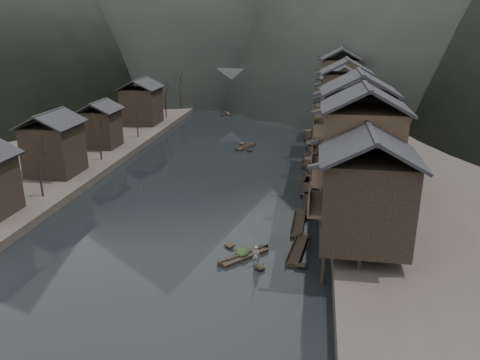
# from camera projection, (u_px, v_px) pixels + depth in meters

# --- Properties ---
(water) EXTENTS (300.00, 300.00, 0.00)m
(water) POSITION_uv_depth(u_px,v_px,m) (187.00, 220.00, 49.82)
(water) COLOR black
(water) RESTS_ON ground
(right_bank) EXTENTS (40.00, 200.00, 1.80)m
(right_bank) POSITION_uv_depth(u_px,v_px,m) (442.00, 137.00, 81.51)
(right_bank) COLOR #2D2823
(right_bank) RESTS_ON ground
(left_bank) EXTENTS (40.00, 200.00, 1.20)m
(left_bank) POSITION_uv_depth(u_px,v_px,m) (69.00, 125.00, 92.29)
(left_bank) COLOR #2D2823
(left_bank) RESTS_ON ground
(stilt_houses) EXTENTS (9.00, 67.60, 15.49)m
(stilt_houses) POSITION_uv_depth(u_px,v_px,m) (349.00, 110.00, 62.45)
(stilt_houses) COLOR black
(stilt_houses) RESTS_ON ground
(left_houses) EXTENTS (8.10, 53.20, 8.73)m
(left_houses) POSITION_uv_depth(u_px,v_px,m) (89.00, 123.00, 69.88)
(left_houses) COLOR black
(left_houses) RESTS_ON left_bank
(bare_trees) EXTENTS (3.79, 73.58, 7.57)m
(bare_trees) POSITION_uv_depth(u_px,v_px,m) (125.00, 112.00, 74.37)
(bare_trees) COLOR black
(bare_trees) RESTS_ON left_bank
(moored_sampans) EXTENTS (2.64, 73.02, 0.47)m
(moored_sampans) POSITION_uv_depth(u_px,v_px,m) (309.00, 154.00, 73.47)
(moored_sampans) COLOR black
(moored_sampans) RESTS_ON water
(midriver_boats) EXTENTS (15.56, 33.79, 0.44)m
(midriver_boats) POSITION_uv_depth(u_px,v_px,m) (253.00, 125.00, 93.61)
(midriver_boats) COLOR black
(midriver_boats) RESTS_ON water
(stone_bridge) EXTENTS (40.00, 6.00, 9.00)m
(stone_bridge) POSITION_uv_depth(u_px,v_px,m) (264.00, 84.00, 115.35)
(stone_bridge) COLOR #4C4C4F
(stone_bridge) RESTS_ON ground
(hero_sampan) EXTENTS (4.37, 4.70, 0.44)m
(hero_sampan) POSITION_uv_depth(u_px,v_px,m) (244.00, 256.00, 41.92)
(hero_sampan) COLOR black
(hero_sampan) RESTS_ON water
(cargo_heap) EXTENTS (1.21, 1.58, 0.73)m
(cargo_heap) POSITION_uv_depth(u_px,v_px,m) (242.00, 249.00, 41.93)
(cargo_heap) COLOR black
(cargo_heap) RESTS_ON hero_sampan
(boatman) EXTENTS (0.68, 0.45, 1.82)m
(boatman) POSITION_uv_depth(u_px,v_px,m) (256.00, 253.00, 40.02)
(boatman) COLOR slate
(boatman) RESTS_ON hero_sampan
(bamboo_pole) EXTENTS (1.19, 1.98, 3.51)m
(bamboo_pole) POSITION_uv_depth(u_px,v_px,m) (259.00, 225.00, 39.12)
(bamboo_pole) COLOR #8C7A51
(bamboo_pole) RESTS_ON boatman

